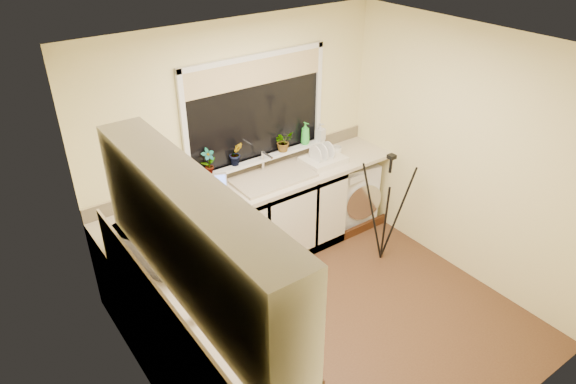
{
  "coord_description": "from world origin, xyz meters",
  "views": [
    {
      "loc": [
        -2.36,
        -2.6,
        3.4
      ],
      "look_at": [
        -0.08,
        0.55,
        1.15
      ],
      "focal_mm": 32.39,
      "sensor_mm": 36.0,
      "label": 1
    }
  ],
  "objects": [
    {
      "name": "plant_d",
      "position": [
        0.48,
        1.42,
        1.16
      ],
      "size": [
        0.2,
        0.18,
        0.22
      ],
      "primitive_type": "imported",
      "rotation": [
        0.0,
        0.0,
        0.05
      ],
      "color": "#999999",
      "rests_on": "windowsill"
    },
    {
      "name": "wall_left",
      "position": [
        -1.6,
        0.0,
        1.23
      ],
      "size": [
        0.0,
        3.0,
        3.0
      ],
      "primitive_type": "plane",
      "rotation": [
        1.57,
        0.0,
        1.57
      ],
      "color": "#F4E8A2",
      "rests_on": "ground"
    },
    {
      "name": "microwave",
      "position": [
        -1.32,
        0.67,
        1.05
      ],
      "size": [
        0.55,
        0.63,
        0.29
      ],
      "primitive_type": "imported",
      "rotation": [
        0.0,
        0.0,
        2.01
      ],
      "color": "white",
      "rests_on": "worktop_left"
    },
    {
      "name": "sink",
      "position": [
        0.2,
        1.2,
        0.91
      ],
      "size": [
        0.82,
        0.46,
        0.03
      ],
      "primitive_type": "cube",
      "color": "tan",
      "rests_on": "worktop_back"
    },
    {
      "name": "plant_a",
      "position": [
        -0.39,
        1.42,
        1.18
      ],
      "size": [
        0.14,
        0.1,
        0.26
      ],
      "primitive_type": "imported",
      "rotation": [
        0.0,
        0.0,
        0.06
      ],
      "color": "#999999",
      "rests_on": "windowsill"
    },
    {
      "name": "washing_machine",
      "position": [
        1.27,
        1.25,
        0.38
      ],
      "size": [
        0.63,
        0.62,
        0.76
      ],
      "primitive_type": "cube",
      "rotation": [
        0.0,
        0.0,
        -0.21
      ],
      "color": "white",
      "rests_on": "floor"
    },
    {
      "name": "cup_back",
      "position": [
        1.07,
        1.24,
        0.95
      ],
      "size": [
        0.14,
        0.14,
        0.1
      ],
      "primitive_type": "imported",
      "rotation": [
        0.0,
        0.0,
        0.13
      ],
      "color": "silver",
      "rests_on": "worktop_back"
    },
    {
      "name": "upper_cabinet",
      "position": [
        -1.44,
        -0.45,
        1.8
      ],
      "size": [
        0.28,
        1.9,
        0.7
      ],
      "primitive_type": "cube",
      "color": "silver",
      "rests_on": "wall_left"
    },
    {
      "name": "soap_bottle_clear",
      "position": [
        0.97,
        1.4,
        1.15
      ],
      "size": [
        0.11,
        0.11,
        0.19
      ],
      "primitive_type": "imported",
      "rotation": [
        0.0,
        0.0,
        0.25
      ],
      "color": "#999999",
      "rests_on": "windowsill"
    },
    {
      "name": "wall_front",
      "position": [
        0.0,
        -1.5,
        1.23
      ],
      "size": [
        3.2,
        0.0,
        3.2
      ],
      "primitive_type": "plane",
      "rotation": [
        -1.57,
        0.0,
        0.0
      ],
      "color": "#F4E8A2",
      "rests_on": "ground"
    },
    {
      "name": "tripod",
      "position": [
        1.06,
        0.44,
        0.61
      ],
      "size": [
        0.75,
        0.75,
        1.22
      ],
      "primitive_type": null,
      "rotation": [
        0.0,
        0.0,
        -0.27
      ],
      "color": "black",
      "rests_on": "floor"
    },
    {
      "name": "windowsill",
      "position": [
        0.2,
        1.43,
        1.04
      ],
      "size": [
        1.6,
        0.14,
        0.03
      ],
      "primitive_type": "cube",
      "color": "white",
      "rests_on": "wall_back"
    },
    {
      "name": "splashback_back",
      "position": [
        0.0,
        1.49,
        0.97
      ],
      "size": [
        3.2,
        0.02,
        0.14
      ],
      "primitive_type": "cube",
      "color": "beige",
      "rests_on": "wall_back"
    },
    {
      "name": "worktop_left",
      "position": [
        -1.3,
        -0.3,
        0.88
      ],
      "size": [
        0.6,
        2.4,
        0.04
      ],
      "primitive_type": "cube",
      "color": "beige",
      "rests_on": "base_cabinet_left"
    },
    {
      "name": "wall_back",
      "position": [
        0.0,
        1.5,
        1.23
      ],
      "size": [
        3.2,
        0.0,
        3.2
      ],
      "primitive_type": "plane",
      "rotation": [
        1.57,
        0.0,
        0.0
      ],
      "color": "#F4E8A2",
      "rests_on": "ground"
    },
    {
      "name": "cup_left",
      "position": [
        -1.27,
        -0.74,
        0.94
      ],
      "size": [
        0.1,
        0.1,
        0.08
      ],
      "primitive_type": "imported",
      "rotation": [
        0.0,
        0.0,
        -0.17
      ],
      "color": "#C0B09E",
      "rests_on": "worktop_left"
    },
    {
      "name": "floor",
      "position": [
        0.0,
        0.0,
        0.0
      ],
      "size": [
        3.2,
        3.2,
        0.0
      ],
      "primitive_type": "plane",
      "color": "brown",
      "rests_on": "ground"
    },
    {
      "name": "worktop_back",
      "position": [
        0.0,
        1.2,
        0.88
      ],
      "size": [
        3.2,
        0.6,
        0.04
      ],
      "primitive_type": "cube",
      "color": "beige",
      "rests_on": "base_cabinet_back"
    },
    {
      "name": "base_cabinet_back",
      "position": [
        -0.33,
        1.2,
        0.43
      ],
      "size": [
        2.55,
        0.6,
        0.86
      ],
      "primitive_type": "cube",
      "color": "silver",
      "rests_on": "floor"
    },
    {
      "name": "faucet",
      "position": [
        0.2,
        1.38,
        1.02
      ],
      "size": [
        0.03,
        0.03,
        0.24
      ],
      "primitive_type": "cylinder",
      "color": "silver",
      "rests_on": "worktop_back"
    },
    {
      "name": "steel_jar",
      "position": [
        -1.35,
        -0.14,
        0.95
      ],
      "size": [
        0.07,
        0.07,
        0.1
      ],
      "primitive_type": "cylinder",
      "color": "white",
      "rests_on": "worktop_left"
    },
    {
      "name": "laptop",
      "position": [
        -0.51,
        1.17,
        0.96
      ],
      "size": [
        0.41,
        0.39,
        0.24
      ],
      "rotation": [
        0.0,
        0.0,
        -0.37
      ],
      "color": "#A9A8B0",
      "rests_on": "worktop_back"
    },
    {
      "name": "wall_right",
      "position": [
        1.6,
        0.0,
        1.23
      ],
      "size": [
        0.0,
        3.0,
        3.0
      ],
      "primitive_type": "plane",
      "rotation": [
        1.57,
        0.0,
        -1.57
      ],
      "color": "#F4E8A2",
      "rests_on": "ground"
    },
    {
      "name": "window_blind",
      "position": [
        0.2,
        1.46,
        1.92
      ],
      "size": [
        1.5,
        0.02,
        0.25
      ],
      "primitive_type": "cube",
      "color": "tan",
      "rests_on": "wall_back"
    },
    {
      "name": "plant_b",
      "position": [
        -0.08,
        1.43,
        1.17
      ],
      "size": [
        0.16,
        0.14,
        0.25
      ],
      "primitive_type": "imported",
      "rotation": [
        0.0,
        0.0,
        -0.29
      ],
      "color": "#999999",
      "rests_on": "windowsill"
    },
    {
      "name": "splashback_left",
      "position": [
        -1.59,
        -0.3,
        1.12
      ],
      "size": [
        0.02,
        2.4,
        0.45
      ],
      "primitive_type": "cube",
      "color": "beige",
      "rests_on": "wall_left"
    },
    {
      "name": "dish_rack",
      "position": [
        0.83,
        1.18,
        0.93
      ],
      "size": [
        0.45,
        0.34,
        0.07
      ],
      "primitive_type": "cube",
      "rotation": [
        0.0,
        0.0,
        0.02
      ],
      "color": "silver",
      "rests_on": "worktop_back"
    },
    {
      "name": "ceiling",
      "position": [
        0.0,
        0.0,
        2.45
      ],
      "size": [
        3.2,
        3.2,
        0.0
      ],
      "primitive_type": "plane",
      "rotation": [
        3.14,
        0.0,
        0.0
      ],
      "color": "white",
      "rests_on": "ground"
    },
    {
      "name": "soap_bottle_green",
      "position": [
        0.77,
        1.42,
        1.17
      ],
      "size": [
        0.11,
        0.11,
        0.25
      ],
      "primitive_type": "imported",
      "rotation": [
        0.0,
        0.0,
        0.16
      ],
      "color": "green",
      "rests_on": "windowsill"
    },
    {
      "name": "base_cabinet_left",
      "position": [
        -1.3,
        -0.3,
        0.43
      ],
      "size": [
        0.54,
        2.4,
        0.86
      ],
      "primitive_type": "cube",
      "color": "silver",
      "rests_on": "floor"
    },
    {
      "name": "window_glass",
      "position": [
        0.2,
        1.49,
        1.55
      ],
      "size": [
        1.5,
        0.02,
        1.0
      ],
      "primitive_type": "cube",
      "color": "black",
      "rests_on": "wall_back"
    },
    {
      "name": "kettle",
      "position": [
        -1.24,
        0.33,
        1.02
      ],
      "size": [
        0.18,
        0.18,
        0.23
      ],
      "primitive_type": "cylinder",
      "color": "white",
      "rests_on": "worktop_left"
    }
  ]
}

